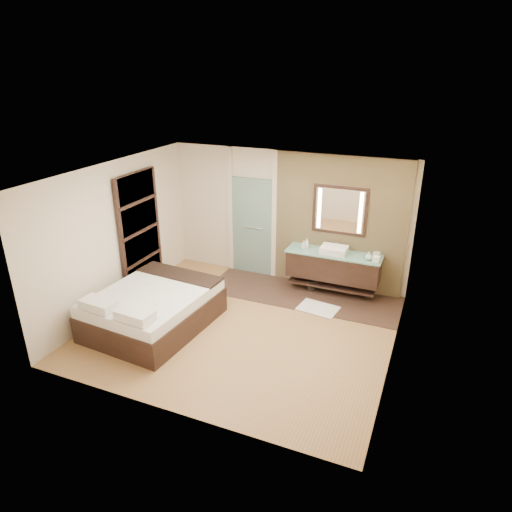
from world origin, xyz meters
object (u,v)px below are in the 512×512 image
at_px(vanity, 333,266).
at_px(bed, 153,309).
at_px(mirror_unit, 340,210).
at_px(waste_bin, 311,285).

xyz_separation_m(vanity, bed, (-2.55, -2.44, -0.24)).
bearing_deg(bed, vanity, 48.33).
bearing_deg(vanity, mirror_unit, 90.00).
distance_m(mirror_unit, bed, 3.92).
relative_size(bed, waste_bin, 10.10).
relative_size(mirror_unit, waste_bin, 4.78).
height_order(vanity, mirror_unit, mirror_unit).
distance_m(mirror_unit, waste_bin, 1.62).
bearing_deg(waste_bin, bed, -132.21).
distance_m(vanity, mirror_unit, 1.10).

